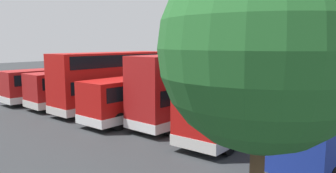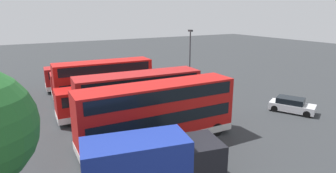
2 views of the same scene
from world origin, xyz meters
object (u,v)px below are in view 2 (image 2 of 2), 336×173
Objects in this scene: waste_bin_yellow at (171,79)px; bus_double_decker_fourth at (104,81)px; car_hatchback_silver at (292,105)px; lamp_post_tall at (190,53)px; bus_single_deck_sixth at (91,75)px; bus_single_deck_third at (118,98)px; box_truck_blue at (151,163)px; bus_single_deck_fifth at (102,81)px; bus_double_decker_second at (139,97)px; bus_double_decker_near_end at (158,112)px.

bus_double_decker_fourth is at bearing 112.75° from waste_bin_yellow.
lamp_post_tall is (13.37, 3.08, 3.64)m from car_hatchback_silver.
lamp_post_tall is at bearing -159.82° from waste_bin_yellow.
bus_single_deck_sixth is 13.07m from lamp_post_tall.
box_truck_blue reaches higher than bus_single_deck_third.
lamp_post_tall is at bearing -38.80° from box_truck_blue.
box_truck_blue reaches higher than bus_single_deck_fifth.
bus_double_decker_second is 14.37m from lamp_post_tall.
bus_double_decker_second reaches higher than car_hatchback_silver.
lamp_post_tall is (8.90, -11.13, 1.89)m from bus_double_decker_second.
bus_single_deck_fifth is at bearing 96.29° from waste_bin_yellow.
bus_single_deck_sixth is (3.77, 0.27, -0.00)m from bus_single_deck_fifth.
bus_double_decker_near_end is 17.26m from lamp_post_tall.
bus_single_deck_fifth reaches higher than waste_bin_yellow.
waste_bin_yellow is (-2.65, -10.41, -1.15)m from bus_single_deck_sixth.
box_truck_blue is (-5.10, 3.06, -0.74)m from bus_double_decker_near_end.
bus_double_decker_second is 10.76m from bus_single_deck_fifth.
lamp_post_tall is at bearing -99.24° from bus_single_deck_fifth.
box_truck_blue is (-23.54, 2.93, 0.08)m from bus_single_deck_sixth.
bus_double_decker_fourth is (4.02, 0.06, 0.82)m from bus_single_deck_third.
car_hatchback_silver is at bearing -117.24° from bus_single_deck_third.
bus_single_deck_sixth is 1.44× the size of box_truck_blue.
bus_double_decker_fourth is 7.29m from bus_single_deck_sixth.
box_truck_blue is at bearing 104.65° from car_hatchback_silver.
bus_single_deck_third is at bearing -11.49° from box_truck_blue.
car_hatchback_silver is (-18.96, -14.57, -0.92)m from bus_single_deck_sixth.
bus_single_deck_fifth is (10.72, 0.10, -0.83)m from bus_double_decker_second.
bus_double_decker_second reaches higher than waste_bin_yellow.
bus_single_deck_third reaches higher than waste_bin_yellow.
bus_single_deck_third reaches higher than car_hatchback_silver.
waste_bin_yellow is at bearing -51.62° from bus_single_deck_third.
lamp_post_tall is (12.85, -11.37, 1.89)m from bus_double_decker_near_end.
waste_bin_yellow is at bearing -40.31° from bus_double_decker_second.
bus_double_decker_fourth is at bearing 52.07° from car_hatchback_silver.
waste_bin_yellow is (20.89, -13.34, -1.23)m from box_truck_blue.
lamp_post_tall is at bearing -82.27° from bus_double_decker_fourth.
bus_double_decker_near_end is 12.64× the size of waste_bin_yellow.
bus_single_deck_fifth is 20.89m from car_hatchback_silver.
box_truck_blue is at bearing 168.51° from bus_single_deck_third.
car_hatchback_silver is at bearing -75.35° from box_truck_blue.
lamp_post_tall is 4.98m from waste_bin_yellow.
bus_double_decker_near_end is at bearing 87.94° from car_hatchback_silver.
car_hatchback_silver is 14.19m from lamp_post_tall.
bus_double_decker_second is at bearing -3.51° from bus_double_decker_near_end.
bus_single_deck_third is 2.51× the size of car_hatchback_silver.
bus_double_decker_fourth is (7.27, 0.86, -0.00)m from bus_double_decker_second.
bus_single_deck_third is at bearing 13.78° from bus_double_decker_second.
box_truck_blue is 1.07× the size of lamp_post_tall.
bus_double_decker_second is at bearing 128.65° from lamp_post_tall.
bus_single_deck_fifth is at bearing -9.20° from box_truck_blue.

